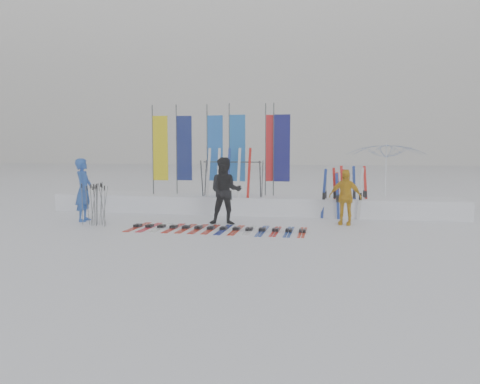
% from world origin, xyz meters
% --- Properties ---
extents(ground, '(120.00, 120.00, 0.00)m').
position_xyz_m(ground, '(0.00, 0.00, 0.00)').
color(ground, white).
rests_on(ground, ground).
extents(snow_bank, '(14.00, 1.60, 0.60)m').
position_xyz_m(snow_bank, '(0.00, 4.60, 0.30)').
color(snow_bank, white).
rests_on(snow_bank, ground).
extents(person_blue, '(0.57, 0.77, 1.93)m').
position_xyz_m(person_blue, '(-4.73, 1.81, 0.97)').
color(person_blue, '#1C49A8').
rests_on(person_blue, ground).
extents(person_black, '(1.08, 0.91, 1.97)m').
position_xyz_m(person_black, '(-0.30, 1.96, 0.98)').
color(person_black, black).
rests_on(person_black, ground).
extents(person_yellow, '(1.01, 0.59, 1.62)m').
position_xyz_m(person_yellow, '(3.13, 2.60, 0.81)').
color(person_yellow, '#DA9E0E').
rests_on(person_yellow, ground).
extents(tent_canopy, '(3.38, 3.42, 2.51)m').
position_xyz_m(tent_canopy, '(4.65, 6.18, 1.25)').
color(tent_canopy, white).
rests_on(tent_canopy, ground).
extents(ski_row, '(4.82, 1.67, 0.07)m').
position_xyz_m(ski_row, '(-0.33, 1.02, 0.04)').
color(ski_row, '#AF1C0E').
rests_on(ski_row, ground).
extents(pole_cluster, '(0.84, 0.49, 1.26)m').
position_xyz_m(pole_cluster, '(-3.94, 1.09, 0.61)').
color(pole_cluster, '#595B60').
rests_on(pole_cluster, ground).
extents(feather_flags, '(4.93, 0.30, 3.20)m').
position_xyz_m(feather_flags, '(-0.99, 4.79, 2.24)').
color(feather_flags, '#383A3F').
rests_on(feather_flags, ground).
extents(ski_rack, '(2.04, 0.80, 1.23)m').
position_xyz_m(ski_rack, '(-0.57, 4.20, 1.38)').
color(ski_rack, '#383A3F').
rests_on(ski_rack, ground).
extents(upright_skis, '(1.42, 1.08, 1.68)m').
position_xyz_m(upright_skis, '(3.17, 4.13, 0.80)').
color(upright_skis, navy).
rests_on(upright_skis, ground).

